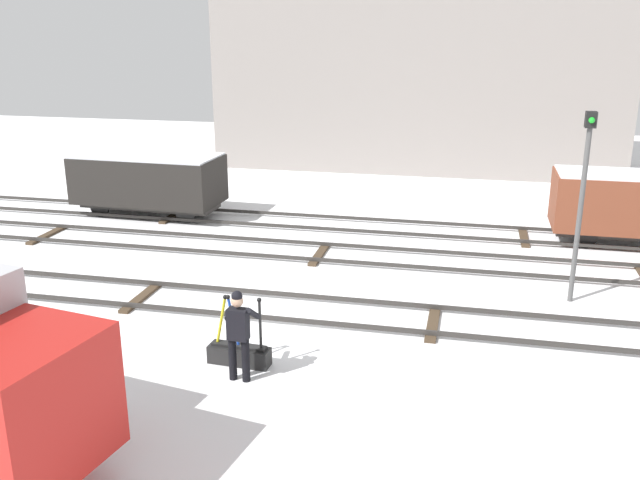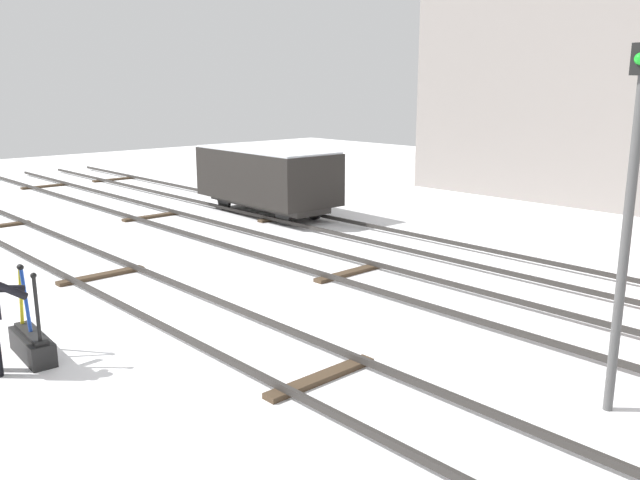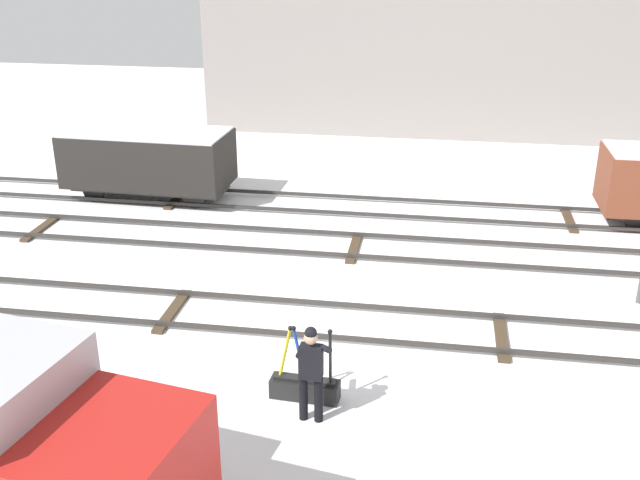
# 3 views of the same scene
# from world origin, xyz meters

# --- Properties ---
(ground_plane) EXTENTS (60.00, 60.00, 0.00)m
(ground_plane) POSITION_xyz_m (0.00, 0.00, 0.00)
(ground_plane) COLOR white
(track_main_line) EXTENTS (44.00, 1.94, 0.18)m
(track_main_line) POSITION_xyz_m (0.00, 0.00, 0.11)
(track_main_line) COLOR #2D2B28
(track_main_line) RESTS_ON ground_plane
(track_siding_near) EXTENTS (44.00, 1.94, 0.18)m
(track_siding_near) POSITION_xyz_m (0.00, 4.12, 0.11)
(track_siding_near) COLOR #2D2B28
(track_siding_near) RESTS_ON ground_plane
(track_siding_far) EXTENTS (44.00, 1.94, 0.18)m
(track_siding_far) POSITION_xyz_m (0.00, 7.13, 0.11)
(track_siding_far) COLOR #2D2B28
(track_siding_far) RESTS_ON ground_plane
(switch_lever_frame) EXTENTS (1.26, 0.44, 1.45)m
(switch_lever_frame) POSITION_xyz_m (-0.09, -2.70, 0.25)
(switch_lever_frame) COLOR black
(switch_lever_frame) RESTS_ON ground_plane
(rail_worker) EXTENTS (0.56, 0.71, 1.80)m
(rail_worker) POSITION_xyz_m (0.14, -3.28, 1.02)
(rail_worker) COLOR black
(rail_worker) RESTS_ON ground_plane
(apartment_building) EXTENTS (18.33, 6.38, 9.07)m
(apartment_building) POSITION_xyz_m (1.47, 18.67, 4.54)
(apartment_building) COLOR gray
(apartment_building) RESTS_ON ground_plane
(freight_car_near_switch) EXTENTS (5.04, 2.38, 2.14)m
(freight_car_near_switch) POSITION_xyz_m (-6.71, 7.13, 1.25)
(freight_car_near_switch) COLOR #2D2B28
(freight_car_near_switch) RESTS_ON ground_plane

